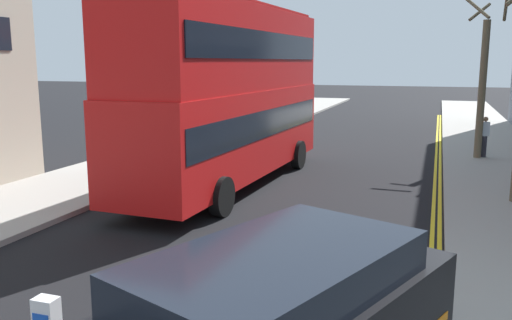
# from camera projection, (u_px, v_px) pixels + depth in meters

# --- Properties ---
(sidewalk_left) EXTENTS (4.00, 80.00, 0.14)m
(sidewalk_left) POSITION_uv_depth(u_px,v_px,m) (114.00, 172.00, 18.87)
(sidewalk_left) COLOR #9E9991
(sidewalk_left) RESTS_ON ground
(kerb_line_outer) EXTENTS (0.10, 56.00, 0.01)m
(kerb_line_outer) POSITION_uv_depth(u_px,v_px,m) (440.00, 218.00, 13.57)
(kerb_line_outer) COLOR yellow
(kerb_line_outer) RESTS_ON ground
(kerb_line_inner) EXTENTS (0.10, 56.00, 0.01)m
(kerb_line_inner) POSITION_uv_depth(u_px,v_px,m) (433.00, 218.00, 13.62)
(kerb_line_inner) COLOR yellow
(kerb_line_inner) RESTS_ON ground
(double_decker_bus_away) EXTENTS (3.15, 10.90, 5.64)m
(double_decker_bus_away) POSITION_uv_depth(u_px,v_px,m) (230.00, 90.00, 16.74)
(double_decker_bus_away) COLOR red
(double_decker_bus_away) RESTS_ON ground
(pedestrian_far) EXTENTS (0.34, 0.22, 1.62)m
(pedestrian_far) POSITION_uv_depth(u_px,v_px,m) (484.00, 136.00, 21.38)
(pedestrian_far) COLOR #2D2D38
(pedestrian_far) RESTS_ON sidewalk_right
(street_tree_far) EXTENTS (1.60, 1.60, 6.24)m
(street_tree_far) POSITION_uv_depth(u_px,v_px,m) (483.00, 81.00, 20.83)
(street_tree_far) COLOR #6B6047
(street_tree_far) RESTS_ON sidewalk_right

